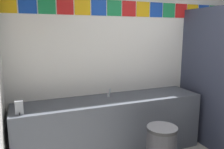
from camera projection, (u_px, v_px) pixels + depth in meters
The scene contains 5 objects.
wall_back at pixel (153, 56), 3.74m from camera, with size 4.53×0.09×2.72m.
vanity_counter at pixel (111, 126), 3.28m from camera, with size 2.67×0.60×0.83m.
faucet_center at pixel (109, 94), 3.28m from camera, with size 0.04×0.10×0.14m.
soap_dispenser at pixel (19, 108), 2.59m from camera, with size 0.09×0.09×0.16m.
toilet at pixel (219, 117), 3.96m from camera, with size 0.39×0.49×0.74m.
Camera 1 is at (-2.01, -1.54, 1.76)m, focal length 36.29 mm.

